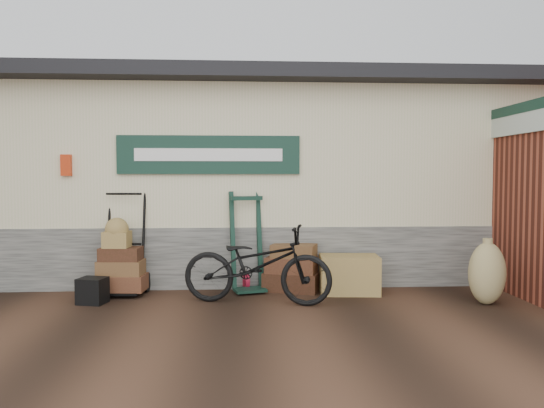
% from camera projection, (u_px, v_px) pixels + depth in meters
% --- Properties ---
extents(ground, '(80.00, 80.00, 0.00)m').
position_uv_depth(ground, '(229.00, 306.00, 6.73)').
color(ground, black).
rests_on(ground, ground).
extents(station_building, '(14.40, 4.10, 3.20)m').
position_uv_depth(station_building, '(232.00, 178.00, 9.37)').
color(station_building, '#4C4C47').
rests_on(station_building, ground).
extents(brick_outbuilding, '(1.71, 4.51, 2.62)m').
position_uv_depth(brick_outbuilding, '(537.00, 198.00, 8.14)').
color(brick_outbuilding, maroon).
rests_on(brick_outbuilding, ground).
extents(porter_trolley, '(0.84, 0.66, 1.60)m').
position_uv_depth(porter_trolley, '(124.00, 236.00, 7.44)').
color(porter_trolley, black).
rests_on(porter_trolley, ground).
extents(green_barrow, '(0.61, 0.55, 1.42)m').
position_uv_depth(green_barrow, '(247.00, 242.00, 7.55)').
color(green_barrow, '#112E23').
rests_on(green_barrow, ground).
extents(suitcase_stack, '(0.88, 0.70, 0.68)m').
position_uv_depth(suitcase_stack, '(292.00, 267.00, 7.61)').
color(suitcase_stack, '#321F0F').
rests_on(suitcase_stack, ground).
extents(wicker_hamper, '(0.85, 0.60, 0.53)m').
position_uv_depth(wicker_hamper, '(349.00, 274.00, 7.44)').
color(wicker_hamper, olive).
rests_on(wicker_hamper, ground).
extents(black_trunk, '(0.40, 0.36, 0.33)m').
position_uv_depth(black_trunk, '(92.00, 291.00, 6.84)').
color(black_trunk, black).
rests_on(black_trunk, ground).
extents(bicycle, '(1.12, 2.05, 1.13)m').
position_uv_depth(bicycle, '(257.00, 260.00, 6.81)').
color(bicycle, black).
rests_on(bicycle, ground).
extents(burlap_sack_left, '(0.61, 0.56, 0.80)m').
position_uv_depth(burlap_sack_left, '(487.00, 273.00, 6.78)').
color(burlap_sack_left, '#92804F').
rests_on(burlap_sack_left, ground).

